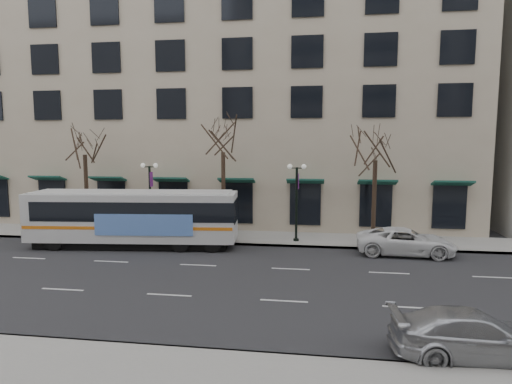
% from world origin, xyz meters
% --- Properties ---
extents(ground, '(160.00, 160.00, 0.00)m').
position_xyz_m(ground, '(0.00, 0.00, 0.00)').
color(ground, black).
rests_on(ground, ground).
extents(sidewalk_far, '(80.00, 4.00, 0.15)m').
position_xyz_m(sidewalk_far, '(5.00, 9.00, 0.07)').
color(sidewalk_far, gray).
rests_on(sidewalk_far, ground).
extents(building_hotel, '(40.00, 20.00, 24.00)m').
position_xyz_m(building_hotel, '(-2.00, 21.00, 12.00)').
color(building_hotel, tan).
rests_on(building_hotel, ground).
extents(tree_far_left, '(3.60, 3.60, 8.34)m').
position_xyz_m(tree_far_left, '(-10.00, 8.80, 6.70)').
color(tree_far_left, black).
rests_on(tree_far_left, ground).
extents(tree_far_mid, '(3.60, 3.60, 8.55)m').
position_xyz_m(tree_far_mid, '(0.00, 8.80, 6.91)').
color(tree_far_mid, black).
rests_on(tree_far_mid, ground).
extents(tree_far_right, '(3.60, 3.60, 8.06)m').
position_xyz_m(tree_far_right, '(10.00, 8.80, 6.42)').
color(tree_far_right, black).
rests_on(tree_far_right, ground).
extents(lamp_post_left, '(1.22, 0.45, 5.21)m').
position_xyz_m(lamp_post_left, '(-4.99, 8.20, 2.94)').
color(lamp_post_left, black).
rests_on(lamp_post_left, ground).
extents(lamp_post_right, '(1.22, 0.45, 5.21)m').
position_xyz_m(lamp_post_right, '(5.01, 8.20, 2.94)').
color(lamp_post_right, black).
rests_on(lamp_post_right, ground).
extents(city_bus, '(13.29, 4.12, 3.55)m').
position_xyz_m(city_bus, '(-5.09, 5.81, 1.94)').
color(city_bus, silver).
rests_on(city_bus, ground).
extents(silver_car, '(5.18, 2.36, 1.47)m').
position_xyz_m(silver_car, '(11.14, -6.20, 0.73)').
color(silver_car, '#B8BBC1').
rests_on(silver_car, ground).
extents(white_pickup, '(5.78, 2.88, 1.57)m').
position_xyz_m(white_pickup, '(11.55, 6.20, 0.79)').
color(white_pickup, white).
rests_on(white_pickup, ground).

